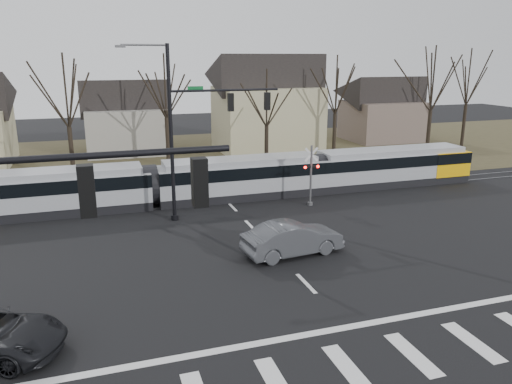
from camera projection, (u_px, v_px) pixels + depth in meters
name	position (u px, v px, depth m)	size (l,w,h in m)	color
ground	(326.00, 305.00, 19.73)	(140.00, 140.00, 0.00)	black
grass_verge	(184.00, 156.00, 49.09)	(140.00, 28.00, 0.01)	#38331E
crosswalk	(381.00, 361.00, 16.05)	(27.00, 2.60, 0.01)	silver
stop_line	(348.00, 327.00, 18.07)	(28.00, 0.35, 0.01)	silver
lane_dashes	(225.00, 199.00, 34.41)	(0.18, 30.00, 0.01)	silver
rail_pair	(225.00, 199.00, 34.22)	(90.00, 1.52, 0.06)	#59595E
tram	(239.00, 176.00, 34.32)	(36.77, 2.73, 2.79)	gray
sedan	(293.00, 239.00, 24.55)	(5.21, 2.37, 1.66)	#45464B
signal_pole_far	(198.00, 124.00, 28.98)	(9.28, 0.44, 10.20)	black
rail_crossing_signal	(311.00, 177.00, 32.47)	(1.08, 0.36, 4.00)	#59595B
tree_row	(217.00, 111.00, 42.87)	(59.20, 7.20, 10.00)	black
house_b	(126.00, 113.00, 50.22)	(8.64, 7.56, 7.65)	gray
house_c	(267.00, 100.00, 51.33)	(10.80, 8.64, 10.10)	tan
house_d	(383.00, 106.00, 57.98)	(8.64, 7.56, 7.65)	brown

